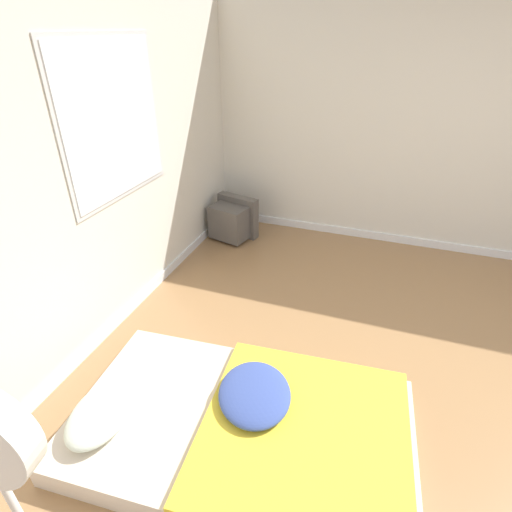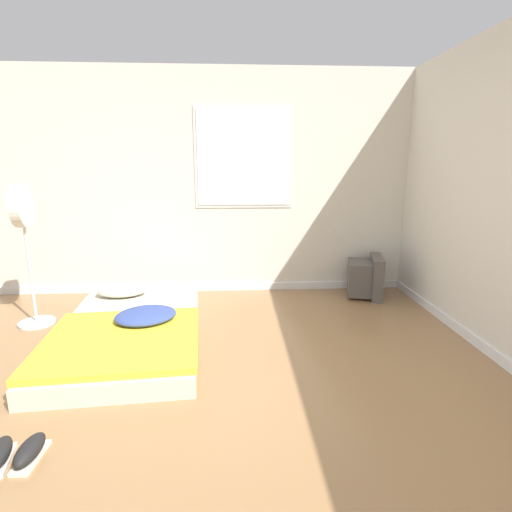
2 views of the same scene
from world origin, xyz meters
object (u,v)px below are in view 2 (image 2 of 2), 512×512
object	(u,v)px
mattress_bed	(130,329)
standing_fan	(24,227)
crt_tv	(366,277)
sneaker_pair	(15,453)

from	to	relation	value
mattress_bed	standing_fan	bearing A→B (deg)	156.60
crt_tv	standing_fan	world-z (taller)	standing_fan
crt_tv	sneaker_pair	bearing A→B (deg)	-136.96
standing_fan	crt_tv	bearing A→B (deg)	10.45
sneaker_pair	crt_tv	bearing A→B (deg)	43.04
mattress_bed	sneaker_pair	world-z (taller)	mattress_bed
mattress_bed	crt_tv	world-z (taller)	crt_tv
sneaker_pair	standing_fan	bearing A→B (deg)	112.03
crt_tv	sneaker_pair	size ratio (longest dim) A/B	1.87
crt_tv	sneaker_pair	distance (m)	3.74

